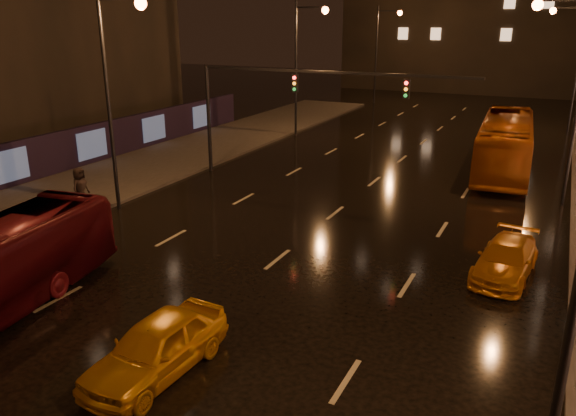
{
  "coord_description": "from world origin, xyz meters",
  "views": [
    {
      "loc": [
        8.95,
        -7.47,
        8.68
      ],
      "look_at": [
        0.92,
        9.02,
        2.5
      ],
      "focal_mm": 35.0,
      "sensor_mm": 36.0,
      "label": 1
    }
  ],
  "objects_px": {
    "bus_curb": "(505,144)",
    "taxi_far": "(506,259)",
    "taxi_near": "(156,347)",
    "pedestrian_c": "(80,188)"
  },
  "relations": [
    {
      "from": "pedestrian_c",
      "to": "bus_curb",
      "type": "bearing_deg",
      "value": -54.39
    },
    {
      "from": "taxi_near",
      "to": "pedestrian_c",
      "type": "bearing_deg",
      "value": 145.47
    },
    {
      "from": "taxi_far",
      "to": "pedestrian_c",
      "type": "bearing_deg",
      "value": -171.08
    },
    {
      "from": "taxi_far",
      "to": "pedestrian_c",
      "type": "distance_m",
      "value": 18.95
    },
    {
      "from": "bus_curb",
      "to": "pedestrian_c",
      "type": "xyz_separation_m",
      "value": [
        -17.22,
        -16.46,
        -0.54
      ]
    },
    {
      "from": "bus_curb",
      "to": "taxi_near",
      "type": "xyz_separation_m",
      "value": [
        -5.72,
        -25.3,
        -0.92
      ]
    },
    {
      "from": "taxi_far",
      "to": "pedestrian_c",
      "type": "relative_size",
      "value": 2.22
    },
    {
      "from": "bus_curb",
      "to": "taxi_far",
      "type": "bearing_deg",
      "value": -87.32
    },
    {
      "from": "bus_curb",
      "to": "taxi_far",
      "type": "distance_m",
      "value": 15.38
    },
    {
      "from": "taxi_near",
      "to": "taxi_far",
      "type": "height_order",
      "value": "taxi_near"
    }
  ]
}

